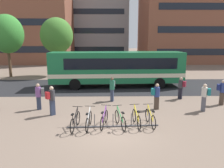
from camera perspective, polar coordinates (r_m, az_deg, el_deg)
name	(u,v)px	position (r m, az deg, el deg)	size (l,w,h in m)	color
ground	(111,130)	(10.72, -0.26, -12.08)	(200.00, 200.00, 0.00)	#7A6656
bus_lane_asphalt	(110,86)	(20.24, -0.63, -0.66)	(80.00, 7.20, 0.01)	#232326
city_bus	(116,68)	(19.95, 1.05, 4.32)	(12.12, 3.05, 3.20)	#196B3D
bike_rack	(113,125)	(11.06, 0.27, -10.77)	(4.60, 0.30, 0.70)	#47474C
parked_bicycle_black_0	(75,121)	(10.91, -9.65, -9.64)	(0.52, 1.72, 0.99)	black
parked_bicycle_white_1	(89,121)	(10.89, -6.14, -9.58)	(0.52, 1.72, 0.99)	black
parked_bicycle_purple_2	(104,119)	(11.01, -2.07, -9.28)	(0.54, 1.70, 0.99)	black
parked_bicycle_green_3	(120,120)	(10.98, 2.15, -9.34)	(0.63, 1.68, 0.99)	black
parked_bicycle_yellow_4	(136,118)	(11.20, 6.44, -8.97)	(0.52, 1.72, 0.99)	black
parked_bicycle_yellow_5	(150,118)	(11.34, 10.05, -8.82)	(0.52, 1.72, 0.99)	black
commuter_red_pack_0	(51,99)	(12.90, -15.65, -3.74)	(0.60, 0.57, 1.71)	#2D3851
commuter_navy_pack_1	(222,91)	(16.16, 26.94, -1.55)	(0.58, 0.43, 1.70)	#47382D
commuter_teal_pack_2	(156,95)	(13.77, 11.58, -2.76)	(0.56, 0.38, 1.65)	#47382D
commuter_grey_pack_3	(39,95)	(14.19, -18.66, -2.68)	(0.58, 0.43, 1.66)	#2D3851
commuter_maroon_pack_4	(181,87)	(16.61, 17.74, -0.63)	(0.60, 0.56, 1.64)	black
commuter_grey_pack_5	(112,87)	(15.27, 0.05, -0.90)	(0.43, 0.58, 1.73)	#2D3851
commuter_teal_pack_6	(205,95)	(14.27, 23.23, -2.79)	(0.60, 0.48, 1.71)	#565660
street_tree_0	(7,34)	(27.90, -25.92, 11.73)	(3.69, 3.69, 7.11)	brown
street_tree_1	(57,36)	(26.88, -14.34, 12.23)	(3.80, 3.80, 6.84)	brown
building_left_wing	(20,14)	(45.91, -23.14, 16.48)	(19.05, 11.29, 17.82)	brown
building_right_wing	(208,14)	(48.19, 24.03, 16.58)	(25.66, 13.47, 18.56)	brown
building_centre_block	(92,25)	(52.54, -5.33, 15.20)	(16.22, 12.49, 15.25)	gray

